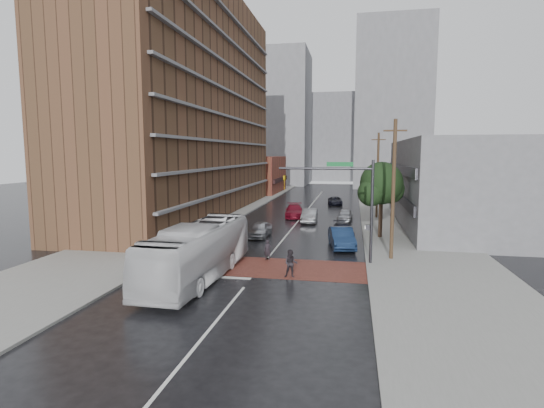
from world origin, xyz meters
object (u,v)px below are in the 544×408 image
at_px(pedestrian_a, 268,250).
at_px(suv_travel, 335,201).
at_px(car_travel_c, 294,211).
at_px(pedestrian_b, 291,264).
at_px(transit_bus, 199,251).
at_px(car_parked_near, 342,238).
at_px(car_parked_mid, 343,230).
at_px(car_travel_a, 260,229).
at_px(car_travel_b, 309,216).
at_px(car_parked_far, 345,215).

relative_size(pedestrian_a, suv_travel, 0.33).
distance_m(pedestrian_a, car_travel_c, 20.72).
relative_size(pedestrian_b, suv_travel, 0.40).
relative_size(transit_bus, car_parked_near, 2.44).
bearing_deg(car_parked_near, suv_travel, 84.16).
bearing_deg(transit_bus, car_parked_mid, 62.39).
relative_size(pedestrian_b, car_travel_a, 0.42).
relative_size(car_travel_a, car_parked_near, 0.83).
bearing_deg(car_parked_mid, car_travel_b, 109.81).
height_order(car_travel_a, car_parked_far, car_travel_a).
xyz_separation_m(suv_travel, car_parked_near, (1.74, -28.70, 0.21)).
relative_size(transit_bus, suv_travel, 2.77).
bearing_deg(car_parked_near, car_parked_far, 80.69).
bearing_deg(transit_bus, car_parked_near, 52.22).
height_order(pedestrian_a, car_travel_a, pedestrian_a).
bearing_deg(car_parked_mid, pedestrian_a, -125.43).
bearing_deg(pedestrian_a, car_travel_b, 90.82).
relative_size(pedestrian_a, car_travel_b, 0.32).
distance_m(suv_travel, car_parked_mid, 23.97).
relative_size(car_travel_b, suv_travel, 1.04).
height_order(pedestrian_b, suv_travel, pedestrian_b).
distance_m(car_travel_c, car_parked_near, 16.84).
relative_size(pedestrian_a, car_travel_a, 0.35).
xyz_separation_m(car_parked_near, car_parked_far, (0.00, 14.16, -0.16)).
distance_m(car_travel_a, suv_travel, 26.22).
bearing_deg(car_parked_near, car_travel_a, 148.02).
distance_m(transit_bus, car_travel_b, 22.88).
relative_size(transit_bus, car_parked_mid, 2.89).
xyz_separation_m(transit_bus, car_travel_a, (0.89, 13.34, -0.99)).
height_order(car_travel_a, car_parked_mid, car_travel_a).
xyz_separation_m(pedestrian_a, car_parked_mid, (5.13, 9.78, -0.12)).
distance_m(pedestrian_a, car_parked_mid, 11.04).
bearing_deg(car_parked_near, car_travel_b, 98.27).
bearing_deg(car_travel_b, car_parked_mid, -63.75).
height_order(suv_travel, car_parked_far, car_parked_far).
distance_m(pedestrian_a, car_travel_a, 8.44).
bearing_deg(suv_travel, car_parked_mid, -90.75).
relative_size(car_travel_c, car_parked_near, 1.06).
bearing_deg(pedestrian_a, suv_travel, 89.29).
distance_m(pedestrian_a, car_travel_b, 17.23).
distance_m(car_travel_b, suv_travel, 16.65).
height_order(pedestrian_b, car_travel_b, pedestrian_b).
height_order(car_travel_c, car_parked_mid, car_travel_c).
bearing_deg(car_travel_c, car_parked_near, -76.21).
bearing_deg(pedestrian_a, pedestrian_b, -55.18).
xyz_separation_m(transit_bus, pedestrian_b, (5.51, 1.26, -0.83)).
distance_m(pedestrian_b, car_parked_far, 23.29).
bearing_deg(car_travel_a, car_travel_c, 85.54).
bearing_deg(car_parked_near, transit_bus, -138.60).
relative_size(car_travel_b, car_parked_near, 0.92).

